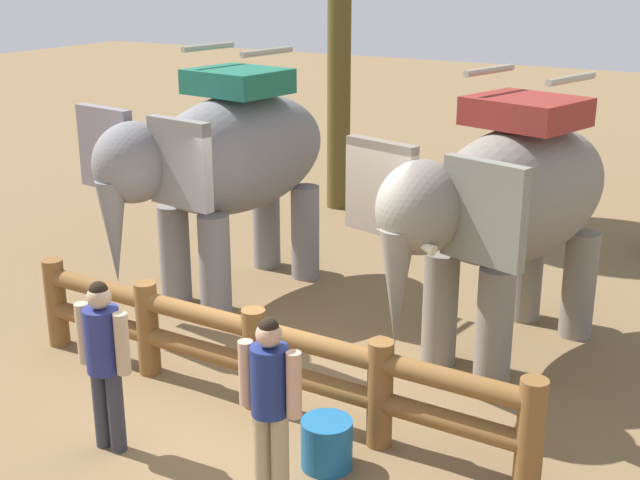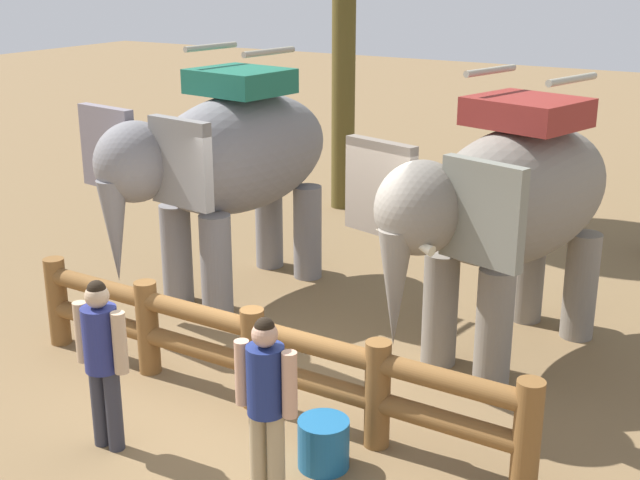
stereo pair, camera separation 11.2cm
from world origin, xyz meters
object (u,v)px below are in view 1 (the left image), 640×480
Objects in this scene: elephant_near_left at (227,161)px; feed_bucket at (327,443)px; tourist_woman_in_black at (104,354)px; log_fence at (254,352)px; tourist_man_in_blue at (270,395)px; elephant_center at (507,204)px.

elephant_near_left reaches higher than feed_bucket.
tourist_woman_in_black is (1.29, -3.68, -0.88)m from elephant_near_left.
log_fence is 1.57m from tourist_man_in_blue.
tourist_woman_in_black is (-0.71, -1.32, 0.35)m from log_fence.
tourist_man_in_blue is at bearing -107.13° from feed_bucket.
log_fence is 3.17m from elephant_center.
tourist_man_in_blue is at bearing -50.53° from log_fence.
elephant_center is 2.32× the size of tourist_woman_in_black.
elephant_center reaches higher than log_fence.
elephant_center is at bearing 56.64° from tourist_woman_in_black.
log_fence is at bearing 153.51° from feed_bucket.
elephant_near_left is 2.35× the size of tourist_woman_in_black.
tourist_woman_in_black is at bearing -123.36° from elephant_center.
tourist_man_in_blue reaches higher than feed_bucket.
log_fence is 3.33m from elephant_near_left.
tourist_woman_in_black reaches higher than log_fence.
tourist_man_in_blue is (-0.74, -3.56, -0.86)m from elephant_center.
elephant_center is 3.39m from feed_bucket.
elephant_near_left is at bearing 109.34° from tourist_woman_in_black.
feed_bucket is at bearing -42.86° from elephant_near_left.
elephant_near_left is at bearing 137.14° from feed_bucket.
log_fence is at bearing 61.65° from tourist_woman_in_black.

